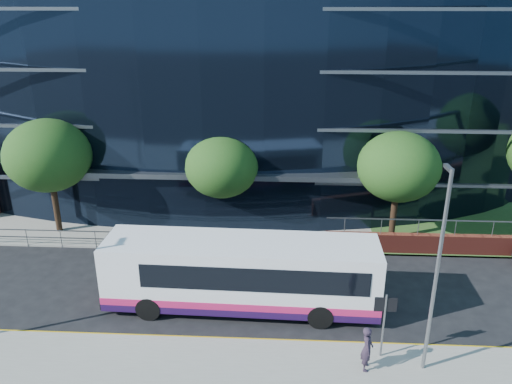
# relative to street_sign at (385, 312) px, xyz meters

# --- Properties ---
(ground) EXTENTS (200.00, 200.00, 0.00)m
(ground) POSITION_rel_street_sign_xyz_m (-4.50, 1.59, -2.15)
(ground) COLOR black
(ground) RESTS_ON ground
(kerb) EXTENTS (80.00, 0.25, 0.16)m
(kerb) POSITION_rel_street_sign_xyz_m (-4.50, 0.59, -2.07)
(kerb) COLOR gray
(kerb) RESTS_ON ground
(yellow_line_outer) EXTENTS (80.00, 0.08, 0.01)m
(yellow_line_outer) POSITION_rel_street_sign_xyz_m (-4.50, 0.79, -2.14)
(yellow_line_outer) COLOR gold
(yellow_line_outer) RESTS_ON ground
(yellow_line_inner) EXTENTS (80.00, 0.08, 0.01)m
(yellow_line_inner) POSITION_rel_street_sign_xyz_m (-4.50, 0.94, -2.14)
(yellow_line_inner) COLOR gold
(yellow_line_inner) RESTS_ON ground
(far_forecourt) EXTENTS (50.00, 8.00, 0.10)m
(far_forecourt) POSITION_rel_street_sign_xyz_m (-10.50, 12.59, -2.10)
(far_forecourt) COLOR gray
(far_forecourt) RESTS_ON ground
(glass_office) EXTENTS (44.00, 23.10, 16.00)m
(glass_office) POSITION_rel_street_sign_xyz_m (-8.50, 22.44, 5.85)
(glass_office) COLOR black
(glass_office) RESTS_ON ground
(guard_railings) EXTENTS (24.00, 0.05, 1.10)m
(guard_railings) POSITION_rel_street_sign_xyz_m (-12.50, 8.59, -1.33)
(guard_railings) COLOR slate
(guard_railings) RESTS_ON ground
(apartment_block) EXTENTS (60.00, 42.00, 30.00)m
(apartment_block) POSITION_rel_street_sign_xyz_m (27.50, 58.80, 8.96)
(apartment_block) COLOR #2D511E
(apartment_block) RESTS_ON ground
(street_sign) EXTENTS (0.85, 0.09, 2.80)m
(street_sign) POSITION_rel_street_sign_xyz_m (0.00, 0.00, 0.00)
(street_sign) COLOR slate
(street_sign) RESTS_ON pavement_near
(tree_far_a) EXTENTS (4.95, 4.95, 6.98)m
(tree_far_a) POSITION_rel_street_sign_xyz_m (-17.50, 10.59, 2.71)
(tree_far_a) COLOR black
(tree_far_a) RESTS_ON ground
(tree_far_b) EXTENTS (4.29, 4.29, 6.05)m
(tree_far_b) POSITION_rel_street_sign_xyz_m (-7.50, 11.09, 2.06)
(tree_far_b) COLOR black
(tree_far_b) RESTS_ON ground
(tree_far_c) EXTENTS (4.62, 4.62, 6.51)m
(tree_far_c) POSITION_rel_street_sign_xyz_m (2.50, 10.59, 2.39)
(tree_far_c) COLOR black
(tree_far_c) RESTS_ON ground
(tree_dist_e) EXTENTS (4.62, 4.62, 6.51)m
(tree_dist_e) POSITION_rel_street_sign_xyz_m (19.50, 41.59, 2.39)
(tree_dist_e) COLOR black
(tree_dist_e) RESTS_ON ground
(streetlight_east) EXTENTS (0.15, 0.77, 8.00)m
(streetlight_east) POSITION_rel_street_sign_xyz_m (1.50, -0.59, 2.29)
(streetlight_east) COLOR slate
(streetlight_east) RESTS_ON pavement_near
(city_bus) EXTENTS (12.35, 3.14, 3.32)m
(city_bus) POSITION_rel_street_sign_xyz_m (-5.65, 3.24, -0.39)
(city_bus) COLOR white
(city_bus) RESTS_ON ground
(pedestrian) EXTENTS (0.50, 0.71, 1.83)m
(pedestrian) POSITION_rel_street_sign_xyz_m (-0.70, -0.77, -1.08)
(pedestrian) COLOR #291F2E
(pedestrian) RESTS_ON pavement_near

